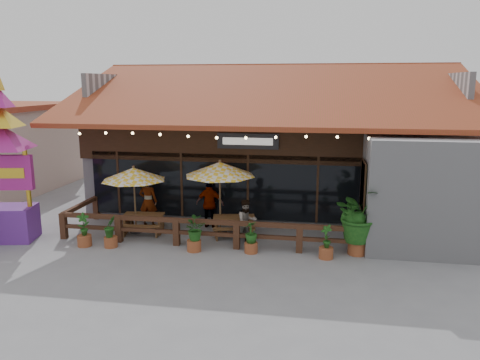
% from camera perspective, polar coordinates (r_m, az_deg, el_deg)
% --- Properties ---
extents(ground, '(100.00, 100.00, 0.00)m').
position_cam_1_polar(ground, '(15.59, 1.74, -7.84)').
color(ground, gray).
rests_on(ground, ground).
extents(restaurant_building, '(15.50, 14.73, 6.09)m').
position_cam_1_polar(restaurant_building, '(21.45, 4.93, 3.59)').
color(restaurant_building, '#B7B7BD').
rests_on(restaurant_building, ground).
extents(patio_railing, '(10.00, 2.60, 0.92)m').
position_cam_1_polar(patio_railing, '(15.61, -6.64, -5.52)').
color(patio_railing, '#4C2A1B').
rests_on(patio_railing, ground).
extents(umbrella_left, '(2.46, 2.46, 2.42)m').
position_cam_1_polar(umbrella_left, '(16.69, -12.84, 0.67)').
color(umbrella_left, brown).
rests_on(umbrella_left, ground).
extents(umbrella_right, '(2.68, 2.68, 2.65)m').
position_cam_1_polar(umbrella_right, '(16.11, -2.47, 1.31)').
color(umbrella_right, brown).
rests_on(umbrella_right, ground).
extents(picnic_table_left, '(1.53, 1.36, 0.68)m').
position_cam_1_polar(picnic_table_left, '(16.97, -11.66, -4.82)').
color(picnic_table_left, brown).
rests_on(picnic_table_left, ground).
extents(picnic_table_right, '(1.64, 1.49, 0.69)m').
position_cam_1_polar(picnic_table_right, '(16.30, -0.74, -5.24)').
color(picnic_table_right, brown).
rests_on(picnic_table_right, ground).
extents(thai_sign_tower, '(2.76, 2.76, 6.30)m').
position_cam_1_polar(thai_sign_tower, '(17.14, -26.95, 4.11)').
color(thai_sign_tower, '#61268E').
rests_on(thai_sign_tower, ground).
extents(tropical_plant, '(2.03, 1.99, 2.13)m').
position_cam_1_polar(tropical_plant, '(14.81, 14.28, -4.31)').
color(tropical_plant, brown).
rests_on(tropical_plant, ground).
extents(diner_a, '(0.69, 0.47, 1.84)m').
position_cam_1_polar(diner_a, '(17.66, -11.13, -2.59)').
color(diner_a, '#331C10').
rests_on(diner_a, ground).
extents(diner_b, '(0.92, 0.89, 1.50)m').
position_cam_1_polar(diner_b, '(15.41, 0.81, -5.14)').
color(diner_b, '#331C10').
rests_on(diner_b, ground).
extents(diner_c, '(1.06, 0.48, 1.78)m').
position_cam_1_polar(diner_c, '(17.18, -3.68, -2.91)').
color(diner_c, '#331C10').
rests_on(diner_c, ground).
extents(planter_a, '(0.48, 0.46, 1.12)m').
position_cam_1_polar(planter_a, '(16.11, -18.49, -6.06)').
color(planter_a, brown).
rests_on(planter_a, ground).
extents(planter_b, '(0.47, 0.49, 1.05)m').
position_cam_1_polar(planter_b, '(15.77, -15.53, -6.23)').
color(planter_b, brown).
rests_on(planter_b, ground).
extents(planter_c, '(0.87, 0.84, 1.10)m').
position_cam_1_polar(planter_c, '(14.86, -5.65, -6.36)').
color(planter_c, brown).
rests_on(planter_c, ground).
extents(planter_d, '(0.54, 0.54, 1.02)m').
position_cam_1_polar(planter_d, '(14.69, 1.37, -7.04)').
color(planter_d, brown).
rests_on(planter_d, ground).
extents(planter_e, '(0.44, 0.45, 1.06)m').
position_cam_1_polar(planter_e, '(14.49, 10.48, -7.72)').
color(planter_e, brown).
rests_on(planter_e, ground).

